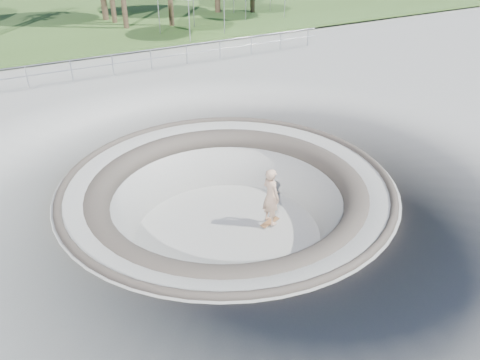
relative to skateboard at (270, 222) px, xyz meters
The scene contains 7 objects.
ground 2.35m from the skateboard, 167.92° to the left, with size 180.00×180.00×0.00m, color #9E9D98.
skate_bowl 1.47m from the skateboard, 167.92° to the left, with size 14.00×14.00×4.10m.
grass_strip 34.40m from the skateboard, 92.41° to the left, with size 180.00×36.00×0.12m.
distant_hills 57.76m from the skateboard, 87.67° to the left, with size 103.20×45.00×28.60m.
safety_railing 12.65m from the skateboard, 96.68° to the left, with size 25.00×0.06×1.03m.
skateboard is the anchor object (origin of this frame).
skater 1.02m from the skateboard, 90.00° to the right, with size 0.73×0.48×2.00m, color tan.
Camera 1 is at (-5.84, -11.09, 7.22)m, focal length 35.00 mm.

